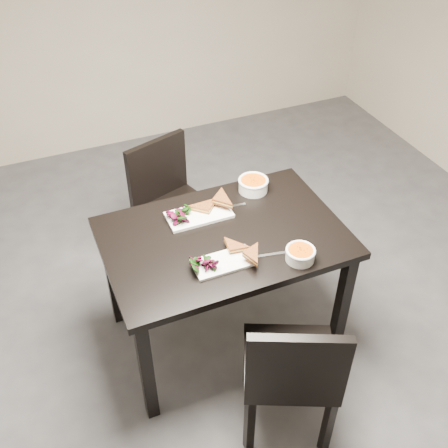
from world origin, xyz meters
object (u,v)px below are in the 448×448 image
at_px(chair_near, 292,370).
at_px(plate_far, 199,215).
at_px(chair_far, 170,199).
at_px(soup_bowl_near, 300,254).
at_px(soup_bowl_far, 253,184).
at_px(plate_near, 223,263).
at_px(table, 224,249).

height_order(chair_near, plate_far, chair_near).
bearing_deg(chair_far, chair_near, -104.29).
relative_size(soup_bowl_near, plate_far, 0.42).
bearing_deg(chair_near, soup_bowl_far, 99.59).
height_order(chair_near, plate_near, chair_near).
xyz_separation_m(plate_far, soup_bowl_far, (0.36, 0.10, 0.03)).
bearing_deg(soup_bowl_far, soup_bowl_near, -93.32).
relative_size(table, plate_near, 4.15).
distance_m(plate_near, soup_bowl_near, 0.36).
relative_size(chair_near, plate_near, 2.94).
xyz_separation_m(chair_far, plate_near, (-0.02, -0.93, 0.27)).
height_order(soup_bowl_near, soup_bowl_far, soup_bowl_far).
relative_size(table, plate_far, 3.57).
bearing_deg(plate_far, chair_near, -83.34).
bearing_deg(plate_near, chair_far, 88.46).
relative_size(plate_near, plate_far, 0.86).
bearing_deg(soup_bowl_near, soup_bowl_far, 86.68).
bearing_deg(chair_near, plate_near, 128.56).
bearing_deg(plate_far, soup_bowl_near, -56.71).
relative_size(chair_far, soup_bowl_near, 5.96).
distance_m(soup_bowl_near, plate_far, 0.59).
bearing_deg(table, soup_bowl_near, -49.34).
height_order(chair_far, plate_near, chair_far).
bearing_deg(plate_near, soup_bowl_near, -18.29).
height_order(plate_near, soup_bowl_far, soup_bowl_far).
relative_size(plate_far, soup_bowl_far, 2.01).
bearing_deg(soup_bowl_near, chair_far, 107.07).
bearing_deg(plate_far, chair_far, 89.65).
bearing_deg(chair_far, plate_far, -108.60).
bearing_deg(soup_bowl_far, table, -135.92).
relative_size(chair_far, soup_bowl_far, 5.08).
relative_size(chair_near, soup_bowl_near, 5.96).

